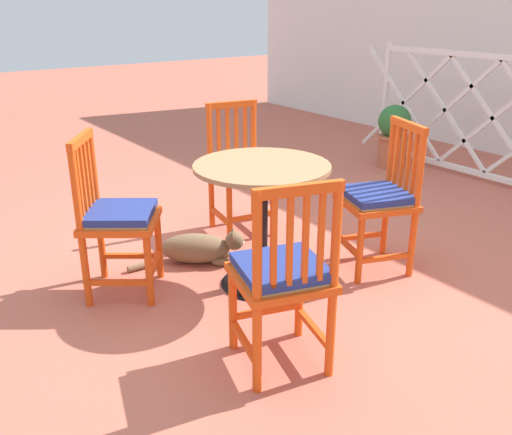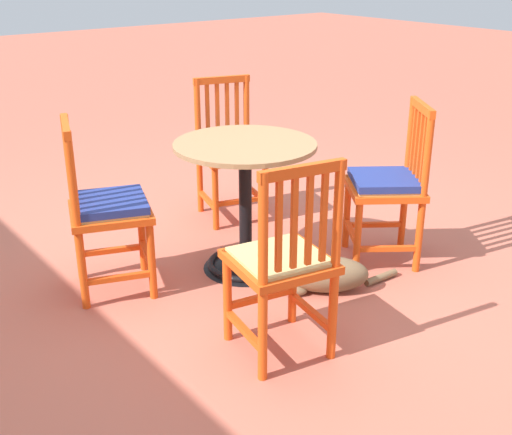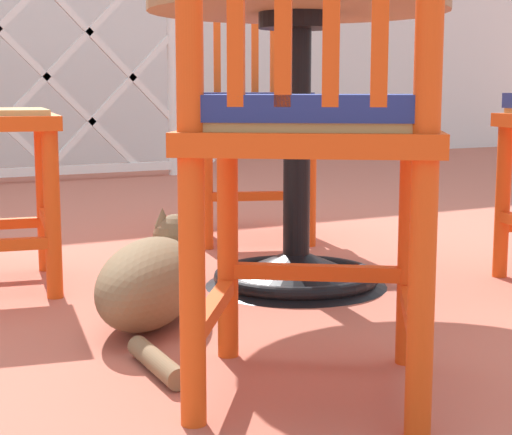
{
  "view_description": "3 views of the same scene",
  "coord_description": "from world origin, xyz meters",
  "px_view_note": "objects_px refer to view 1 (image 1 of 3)",
  "views": [
    {
      "loc": [
        2.4,
        -1.86,
        1.56
      ],
      "look_at": [
        0.08,
        -0.17,
        0.45
      ],
      "focal_mm": 39.16,
      "sensor_mm": 36.0,
      "label": 1
    },
    {
      "loc": [
        -2.58,
        1.88,
        1.65
      ],
      "look_at": [
        -0.1,
        -0.07,
        0.35
      ],
      "focal_mm": 45.33,
      "sensor_mm": 36.0,
      "label": 2
    },
    {
      "loc": [
        -1.09,
        -1.95,
        0.51
      ],
      "look_at": [
        -0.09,
        -0.1,
        0.19
      ],
      "focal_mm": 58.83,
      "sensor_mm": 36.0,
      "label": 3
    }
  ],
  "objects_px": {
    "orange_chair_facing_out": "(116,218)",
    "cafe_table": "(262,239)",
    "tabby_cat": "(201,248)",
    "orange_chair_by_planter": "(283,277)",
    "orange_chair_tucked_in": "(379,200)",
    "orange_chair_at_corner": "(240,172)",
    "terracotta_planter": "(393,134)"
  },
  "relations": [
    {
      "from": "orange_chair_facing_out",
      "to": "cafe_table",
      "type": "bearing_deg",
      "value": 60.47
    },
    {
      "from": "tabby_cat",
      "to": "orange_chair_by_planter",
      "type": "bearing_deg",
      "value": -12.65
    },
    {
      "from": "orange_chair_tucked_in",
      "to": "orange_chair_by_planter",
      "type": "xyz_separation_m",
      "value": [
        0.44,
        -1.1,
        0.0
      ]
    },
    {
      "from": "orange_chair_by_planter",
      "to": "orange_chair_at_corner",
      "type": "bearing_deg",
      "value": 151.88
    },
    {
      "from": "orange_chair_facing_out",
      "to": "terracotta_planter",
      "type": "relative_size",
      "value": 1.47
    },
    {
      "from": "orange_chair_tucked_in",
      "to": "orange_chair_facing_out",
      "type": "bearing_deg",
      "value": -114.48
    },
    {
      "from": "terracotta_planter",
      "to": "orange_chair_at_corner",
      "type": "bearing_deg",
      "value": -77.44
    },
    {
      "from": "tabby_cat",
      "to": "orange_chair_facing_out",
      "type": "bearing_deg",
      "value": -84.25
    },
    {
      "from": "tabby_cat",
      "to": "terracotta_planter",
      "type": "height_order",
      "value": "terracotta_planter"
    },
    {
      "from": "cafe_table",
      "to": "orange_chair_at_corner",
      "type": "bearing_deg",
      "value": 153.66
    },
    {
      "from": "cafe_table",
      "to": "terracotta_planter",
      "type": "xyz_separation_m",
      "value": [
        -1.24,
        2.56,
        0.04
      ]
    },
    {
      "from": "tabby_cat",
      "to": "orange_chair_at_corner",
      "type": "bearing_deg",
      "value": 120.59
    },
    {
      "from": "orange_chair_tucked_in",
      "to": "tabby_cat",
      "type": "xyz_separation_m",
      "value": [
        -0.7,
        -0.84,
        -0.35
      ]
    },
    {
      "from": "cafe_table",
      "to": "orange_chair_facing_out",
      "type": "distance_m",
      "value": 0.82
    },
    {
      "from": "orange_chair_tucked_in",
      "to": "terracotta_planter",
      "type": "height_order",
      "value": "orange_chair_tucked_in"
    },
    {
      "from": "orange_chair_by_planter",
      "to": "tabby_cat",
      "type": "height_order",
      "value": "orange_chair_by_planter"
    },
    {
      "from": "orange_chair_tucked_in",
      "to": "terracotta_planter",
      "type": "bearing_deg",
      "value": 128.75
    },
    {
      "from": "orange_chair_by_planter",
      "to": "terracotta_planter",
      "type": "bearing_deg",
      "value": 123.17
    },
    {
      "from": "orange_chair_at_corner",
      "to": "orange_chair_facing_out",
      "type": "distance_m",
      "value": 1.14
    },
    {
      "from": "orange_chair_by_planter",
      "to": "tabby_cat",
      "type": "relative_size",
      "value": 1.33
    },
    {
      "from": "orange_chair_tucked_in",
      "to": "orange_chair_by_planter",
      "type": "bearing_deg",
      "value": -68.05
    },
    {
      "from": "cafe_table",
      "to": "orange_chair_by_planter",
      "type": "bearing_deg",
      "value": -30.03
    },
    {
      "from": "orange_chair_tucked_in",
      "to": "orange_chair_facing_out",
      "type": "xyz_separation_m",
      "value": [
        -0.64,
        -1.4,
        0.0
      ]
    },
    {
      "from": "cafe_table",
      "to": "orange_chair_by_planter",
      "type": "distance_m",
      "value": 0.81
    },
    {
      "from": "orange_chair_by_planter",
      "to": "terracotta_planter",
      "type": "xyz_separation_m",
      "value": [
        -1.93,
        2.95,
        -0.12
      ]
    },
    {
      "from": "orange_chair_tucked_in",
      "to": "tabby_cat",
      "type": "distance_m",
      "value": 1.15
    },
    {
      "from": "cafe_table",
      "to": "tabby_cat",
      "type": "distance_m",
      "value": 0.51
    },
    {
      "from": "orange_chair_by_planter",
      "to": "tabby_cat",
      "type": "distance_m",
      "value": 1.22
    },
    {
      "from": "cafe_table",
      "to": "orange_chair_by_planter",
      "type": "height_order",
      "value": "orange_chair_by_planter"
    },
    {
      "from": "orange_chair_at_corner",
      "to": "terracotta_planter",
      "type": "xyz_separation_m",
      "value": [
        -0.49,
        2.18,
        -0.11
      ]
    },
    {
      "from": "orange_chair_facing_out",
      "to": "tabby_cat",
      "type": "xyz_separation_m",
      "value": [
        -0.06,
        0.56,
        -0.35
      ]
    },
    {
      "from": "tabby_cat",
      "to": "terracotta_planter",
      "type": "xyz_separation_m",
      "value": [
        -0.79,
        2.7,
        0.23
      ]
    }
  ]
}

